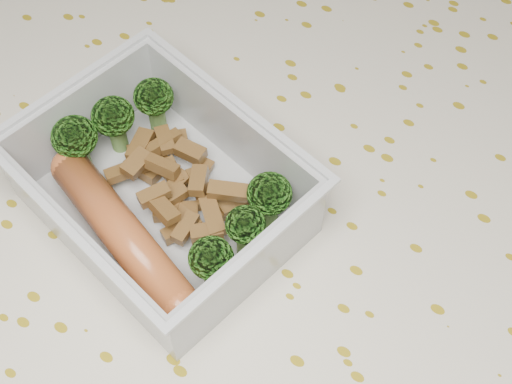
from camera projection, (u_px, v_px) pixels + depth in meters
The scene contains 6 objects.
dining_table at pixel (259, 265), 0.58m from camera, with size 1.40×0.90×0.75m.
tablecloth at pixel (259, 235), 0.54m from camera, with size 1.46×0.96×0.19m.
lunch_container at pixel (163, 195), 0.48m from camera, with size 0.21×0.18×0.06m.
broccoli_florets at pixel (168, 166), 0.48m from camera, with size 0.17×0.11×0.05m.
meat_pile at pixel (178, 185), 0.49m from camera, with size 0.11×0.09×0.03m.
sausage at pixel (122, 233), 0.47m from camera, with size 0.15×0.07×0.03m.
Camera 1 is at (0.14, -0.22, 1.19)m, focal length 50.00 mm.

